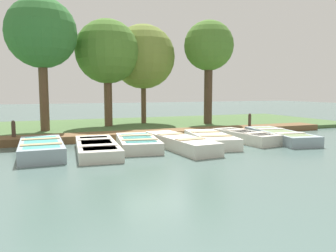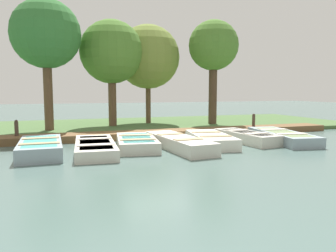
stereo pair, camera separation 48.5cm
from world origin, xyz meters
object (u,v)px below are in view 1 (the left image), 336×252
park_tree_right (209,47)px  rowboat_6 (279,136)px  rowboat_1 (97,147)px  park_tree_center (143,57)px  rowboat_0 (41,148)px  mooring_post_far (250,122)px  park_tree_far_left (41,34)px  rowboat_3 (180,142)px  rowboat_5 (245,136)px  mooring_post_near (14,132)px  park_tree_left (107,52)px  rowboat_2 (138,143)px  rowboat_4 (211,139)px

park_tree_right → rowboat_6: bearing=2.0°
rowboat_1 → park_tree_center: park_tree_center is taller
rowboat_0 → rowboat_6: bearing=87.9°
mooring_post_far → park_tree_far_left: 10.07m
rowboat_1 → park_tree_far_left: bearing=-160.2°
rowboat_3 → rowboat_6: size_ratio=0.99×
rowboat_3 → rowboat_5: rowboat_3 is taller
rowboat_3 → mooring_post_near: mooring_post_near is taller
rowboat_0 → rowboat_5: 7.18m
mooring_post_near → park_tree_right: 10.34m
rowboat_3 → park_tree_far_left: park_tree_far_left is taller
mooring_post_near → mooring_post_far: size_ratio=1.00×
rowboat_3 → park_tree_right: park_tree_right is taller
park_tree_far_left → park_tree_left: bearing=108.0°
rowboat_5 → park_tree_center: park_tree_center is taller
rowboat_1 → park_tree_right: size_ratio=0.62×
park_tree_left → mooring_post_far: bearing=60.9°
rowboat_0 → park_tree_far_left: size_ratio=0.51×
rowboat_1 → mooring_post_far: bearing=114.4°
rowboat_2 → park_tree_far_left: 6.93m
rowboat_0 → park_tree_center: (-6.67, 5.24, 3.48)m
rowboat_6 → mooring_post_near: mooring_post_near is taller
park_tree_right → park_tree_left: bearing=-97.8°
rowboat_4 → park_tree_far_left: (-5.06, -5.43, 4.12)m
rowboat_0 → park_tree_center: 9.16m
rowboat_6 → mooring_post_near: 9.88m
park_tree_center → rowboat_6: bearing=25.7°
rowboat_2 → park_tree_right: 8.39m
rowboat_2 → rowboat_5: size_ratio=1.00×
rowboat_3 → mooring_post_far: bearing=116.8°
rowboat_5 → park_tree_center: (-6.63, -1.95, 3.50)m
rowboat_5 → rowboat_0: bearing=-96.0°
rowboat_3 → park_tree_right: 8.02m
rowboat_6 → park_tree_left: (-6.14, -5.39, 3.59)m
rowboat_4 → park_tree_center: 7.65m
rowboat_5 → park_tree_far_left: (-4.90, -6.99, 4.12)m
rowboat_0 → park_tree_left: park_tree_left is taller
park_tree_far_left → rowboat_4: bearing=47.0°
park_tree_far_left → park_tree_right: bearing=91.8°
rowboat_2 → mooring_post_far: size_ratio=3.40×
rowboat_3 → park_tree_right: size_ratio=0.66×
park_tree_far_left → park_tree_center: size_ratio=1.08×
rowboat_2 → rowboat_4: rowboat_4 is taller
mooring_post_near → rowboat_1: bearing=42.3°
rowboat_0 → rowboat_5: (-0.03, 7.18, -0.01)m
rowboat_1 → rowboat_2: size_ratio=1.19×
rowboat_4 → rowboat_6: rowboat_4 is taller
rowboat_4 → rowboat_6: bearing=97.3°
mooring_post_far → park_tree_left: size_ratio=0.16×
rowboat_6 → park_tree_right: size_ratio=0.67×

